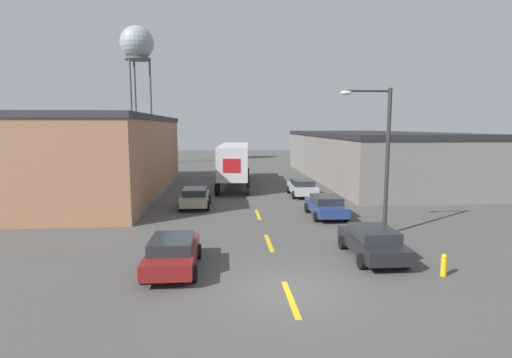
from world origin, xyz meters
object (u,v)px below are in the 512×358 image
at_px(parked_car_left_near, 173,253).
at_px(fire_hydrant, 444,265).
at_px(parked_car_left_far, 195,197).
at_px(parked_car_right_near, 373,242).
at_px(parked_car_right_far, 302,187).
at_px(water_tower, 137,46).
at_px(street_lamp, 381,150).
at_px(semi_truck, 235,160).
at_px(parked_car_right_mid, 326,206).

height_order(parked_car_left_near, fire_hydrant, parked_car_left_near).
xyz_separation_m(parked_car_left_far, parked_car_right_near, (8.16, -11.34, 0.00)).
xyz_separation_m(parked_car_right_far, water_tower, (-18.19, 28.35, 16.05)).
distance_m(water_tower, street_lamp, 46.35).
height_order(semi_truck, fire_hydrant, semi_truck).
height_order(semi_truck, parked_car_left_near, semi_truck).
distance_m(semi_truck, parked_car_left_far, 10.67).
xyz_separation_m(semi_truck, parked_car_left_far, (-2.98, -10.11, -1.64)).
bearing_deg(parked_car_right_far, water_tower, 122.68).
xyz_separation_m(parked_car_right_mid, fire_hydrant, (1.86, -9.92, -0.27)).
bearing_deg(water_tower, parked_car_left_far, -72.66).
relative_size(parked_car_right_far, street_lamp, 0.56).
height_order(parked_car_right_far, water_tower, water_tower).
bearing_deg(water_tower, semi_truck, -59.40).
bearing_deg(parked_car_right_mid, parked_car_right_near, -90.00).
xyz_separation_m(parked_car_right_far, fire_hydrant, (1.86, -17.31, -0.27)).
xyz_separation_m(parked_car_right_far, parked_car_left_near, (-8.16, -15.89, 0.00)).
height_order(parked_car_right_mid, parked_car_left_far, same).
xyz_separation_m(parked_car_right_mid, parked_car_left_far, (-8.16, 3.63, 0.00)).
relative_size(semi_truck, parked_car_left_far, 3.28).
bearing_deg(water_tower, street_lamp, -63.69).
height_order(parked_car_left_far, parked_car_left_near, same).
distance_m(parked_car_left_near, water_tower, 48.12).
xyz_separation_m(semi_truck, parked_car_right_mid, (5.18, -13.74, -1.64)).
xyz_separation_m(water_tower, street_lamp, (19.79, -40.03, -12.44)).
relative_size(parked_car_left_near, parked_car_right_near, 1.00).
relative_size(parked_car_right_mid, street_lamp, 0.56).
relative_size(water_tower, street_lamp, 2.66).
bearing_deg(parked_car_left_far, street_lamp, -39.03).
xyz_separation_m(parked_car_left_far, parked_car_left_near, (0.00, -12.13, 0.00)).
distance_m(parked_car_right_far, parked_car_right_near, 15.10).
bearing_deg(parked_car_right_far, parked_car_left_near, -117.17).
relative_size(parked_car_right_near, street_lamp, 0.56).
distance_m(parked_car_left_far, parked_car_left_near, 12.13).
relative_size(parked_car_left_far, parked_car_right_near, 1.00).
xyz_separation_m(parked_car_right_far, parked_car_right_near, (0.00, -15.10, 0.00)).
bearing_deg(parked_car_left_far, parked_car_right_mid, -23.99).
relative_size(parked_car_right_far, water_tower, 0.21).
bearing_deg(water_tower, parked_car_right_mid, -63.03).
bearing_deg(parked_car_left_far, parked_car_left_near, -90.00).
height_order(parked_car_left_far, fire_hydrant, parked_car_left_far).
xyz_separation_m(parked_car_left_far, fire_hydrant, (10.02, -13.55, -0.27)).
relative_size(semi_truck, street_lamp, 1.85).
bearing_deg(fire_hydrant, parked_car_left_near, 171.94).
distance_m(parked_car_left_near, fire_hydrant, 10.12).
bearing_deg(semi_truck, street_lamp, -65.93).
xyz_separation_m(parked_car_left_near, parked_car_right_near, (8.16, 0.79, 0.00)).
distance_m(parked_car_right_mid, parked_car_left_far, 8.93).
xyz_separation_m(semi_truck, water_tower, (-13.01, 22.00, 14.41)).
bearing_deg(parked_car_right_near, parked_car_left_near, -174.45).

